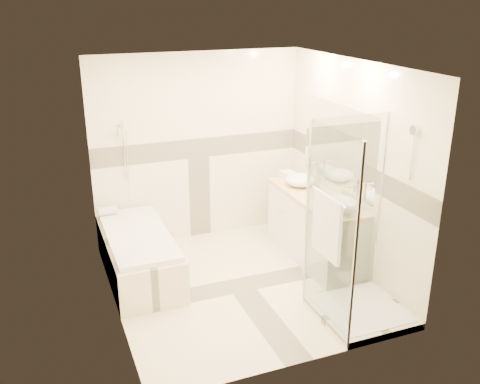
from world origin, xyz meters
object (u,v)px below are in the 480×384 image
object	(u,v)px
bathtub	(139,252)
vanity	(315,227)
vessel_sink_far	(339,204)
amenity_bottle_b	(318,192)
shower_enclosure	(351,272)
vessel_sink_near	(300,180)
amenity_bottle_a	(319,192)

from	to	relation	value
bathtub	vanity	world-z (taller)	vanity
bathtub	vessel_sink_far	world-z (taller)	vessel_sink_far
amenity_bottle_b	shower_enclosure	bearing A→B (deg)	-102.76
shower_enclosure	amenity_bottle_b	bearing A→B (deg)	77.24
vessel_sink_far	vanity	bearing A→B (deg)	87.89
shower_enclosure	vessel_sink_near	bearing A→B (deg)	80.68
vanity	amenity_bottle_b	bearing A→B (deg)	-106.86
vanity	amenity_bottle_b	distance (m)	0.49
vanity	shower_enclosure	world-z (taller)	shower_enclosure
bathtub	shower_enclosure	xyz separation A→B (m)	(1.86, -1.62, 0.20)
vanity	amenity_bottle_a	distance (m)	0.51
bathtub	vessel_sink_near	distance (m)	2.22
vessel_sink_far	amenity_bottle_a	bearing A→B (deg)	90.00
bathtub	amenity_bottle_b	distance (m)	2.25
vessel_sink_near	vessel_sink_far	xyz separation A→B (m)	(0.00, -0.93, 0.01)
shower_enclosure	vessel_sink_far	world-z (taller)	shower_enclosure
bathtub	amenity_bottle_a	world-z (taller)	amenity_bottle_a
amenity_bottle_a	amenity_bottle_b	world-z (taller)	amenity_bottle_a
vessel_sink_near	amenity_bottle_a	size ratio (longest dim) A/B	2.42
bathtub	vessel_sink_far	distance (m)	2.39
vanity	vessel_sink_far	size ratio (longest dim) A/B	3.64
vanity	vessel_sink_near	bearing A→B (deg)	92.92
vessel_sink_near	vessel_sink_far	world-z (taller)	vessel_sink_far
bathtub	amenity_bottle_a	bearing A→B (deg)	-11.47
bathtub	shower_enclosure	distance (m)	2.47
vessel_sink_near	vessel_sink_far	bearing A→B (deg)	-90.00
shower_enclosure	vessel_sink_near	world-z (taller)	shower_enclosure
vanity	shower_enclosure	distance (m)	1.31
vanity	shower_enclosure	bearing A→B (deg)	-102.97
vessel_sink_far	amenity_bottle_b	distance (m)	0.48
vanity	shower_enclosure	xyz separation A→B (m)	(-0.29, -1.27, 0.08)
vanity	amenity_bottle_b	xyz separation A→B (m)	(-0.02, -0.07, 0.49)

